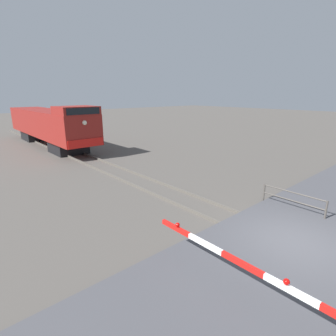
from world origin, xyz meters
TOP-DOWN VIEW (x-y plane):
  - ground_plane at (0.00, 0.00)m, footprint 160.00×160.00m
  - rail_track_left at (-0.72, 0.00)m, footprint 0.08×80.00m
  - rail_track_right at (0.72, 0.00)m, footprint 0.08×80.00m
  - road_surface at (0.00, 0.00)m, footprint 36.00×5.30m
  - locomotive at (0.00, 24.70)m, footprint 3.09×17.21m
  - guard_railing at (2.74, 1.36)m, footprint 0.08×2.84m

SIDE VIEW (x-z plane):
  - ground_plane at x=0.00m, z-range 0.00..0.00m
  - rail_track_left at x=-0.72m, z-range 0.00..0.15m
  - rail_track_right at x=0.72m, z-range 0.00..0.15m
  - road_surface at x=0.00m, z-range 0.00..0.17m
  - guard_railing at x=2.74m, z-range 0.15..1.10m
  - locomotive at x=0.00m, z-range 0.06..4.24m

